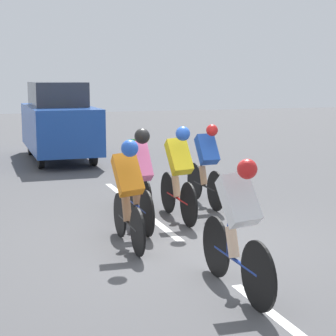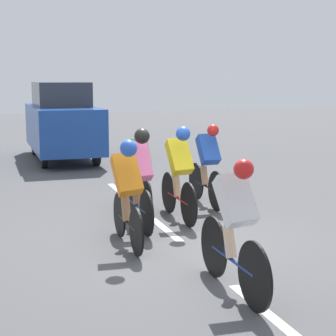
{
  "view_description": "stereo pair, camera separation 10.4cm",
  "coord_description": "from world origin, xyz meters",
  "px_view_note": "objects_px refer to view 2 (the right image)",
  "views": [
    {
      "loc": [
        2.67,
        7.36,
        2.31
      ],
      "look_at": [
        -0.05,
        -0.56,
        0.95
      ],
      "focal_mm": 60.0,
      "sensor_mm": 36.0,
      "label": 1
    },
    {
      "loc": [
        2.57,
        7.4,
        2.31
      ],
      "look_at": [
        -0.05,
        -0.56,
        0.95
      ],
      "focal_mm": 60.0,
      "sensor_mm": 36.0,
      "label": 2
    }
  ],
  "objects_px": {
    "cyclist_pink": "(139,176)",
    "cyclist_white": "(235,225)",
    "cyclist_orange": "(127,190)",
    "support_car": "(62,121)",
    "cyclist_green": "(139,169)",
    "cyclist_blue": "(207,164)",
    "cyclist_yellow": "(179,171)"
  },
  "relations": [
    {
      "from": "cyclist_orange",
      "to": "cyclist_green",
      "type": "distance_m",
      "value": 2.03
    },
    {
      "from": "cyclist_pink",
      "to": "support_car",
      "type": "relative_size",
      "value": 0.39
    },
    {
      "from": "cyclist_orange",
      "to": "cyclist_green",
      "type": "height_order",
      "value": "cyclist_orange"
    },
    {
      "from": "cyclist_white",
      "to": "cyclist_yellow",
      "type": "xyz_separation_m",
      "value": [
        -0.49,
        -3.15,
        0.04
      ]
    },
    {
      "from": "support_car",
      "to": "cyclist_white",
      "type": "bearing_deg",
      "value": 91.9
    },
    {
      "from": "cyclist_blue",
      "to": "cyclist_green",
      "type": "relative_size",
      "value": 1.0
    },
    {
      "from": "cyclist_pink",
      "to": "cyclist_yellow",
      "type": "height_order",
      "value": "cyclist_pink"
    },
    {
      "from": "support_car",
      "to": "cyclist_orange",
      "type": "bearing_deg",
      "value": 87.96
    },
    {
      "from": "cyclist_yellow",
      "to": "support_car",
      "type": "distance_m",
      "value": 7.58
    },
    {
      "from": "cyclist_orange",
      "to": "cyclist_blue",
      "type": "relative_size",
      "value": 0.95
    },
    {
      "from": "cyclist_blue",
      "to": "support_car",
      "type": "xyz_separation_m",
      "value": [
        1.68,
        -6.68,
        0.32
      ]
    },
    {
      "from": "cyclist_pink",
      "to": "support_car",
      "type": "height_order",
      "value": "support_car"
    },
    {
      "from": "cyclist_pink",
      "to": "cyclist_blue",
      "type": "xyz_separation_m",
      "value": [
        -1.59,
        -1.14,
        -0.06
      ]
    },
    {
      "from": "cyclist_green",
      "to": "support_car",
      "type": "distance_m",
      "value": 6.79
    },
    {
      "from": "cyclist_green",
      "to": "cyclist_orange",
      "type": "bearing_deg",
      "value": 70.24
    },
    {
      "from": "cyclist_blue",
      "to": "cyclist_green",
      "type": "bearing_deg",
      "value": 4.25
    },
    {
      "from": "cyclist_pink",
      "to": "support_car",
      "type": "xyz_separation_m",
      "value": [
        0.09,
        -7.82,
        0.26
      ]
    },
    {
      "from": "cyclist_orange",
      "to": "cyclist_yellow",
      "type": "bearing_deg",
      "value": -134.89
    },
    {
      "from": "cyclist_blue",
      "to": "support_car",
      "type": "distance_m",
      "value": 6.89
    },
    {
      "from": "cyclist_white",
      "to": "cyclist_yellow",
      "type": "height_order",
      "value": "cyclist_yellow"
    },
    {
      "from": "cyclist_orange",
      "to": "support_car",
      "type": "height_order",
      "value": "support_car"
    },
    {
      "from": "cyclist_orange",
      "to": "cyclist_pink",
      "type": "distance_m",
      "value": 0.95
    },
    {
      "from": "cyclist_orange",
      "to": "cyclist_pink",
      "type": "height_order",
      "value": "cyclist_pink"
    },
    {
      "from": "cyclist_pink",
      "to": "cyclist_green",
      "type": "xyz_separation_m",
      "value": [
        -0.29,
        -1.04,
        -0.06
      ]
    },
    {
      "from": "cyclist_pink",
      "to": "cyclist_white",
      "type": "bearing_deg",
      "value": 95.34
    },
    {
      "from": "cyclist_orange",
      "to": "cyclist_green",
      "type": "relative_size",
      "value": 0.95
    },
    {
      "from": "cyclist_pink",
      "to": "cyclist_blue",
      "type": "bearing_deg",
      "value": -144.46
    },
    {
      "from": "cyclist_blue",
      "to": "support_car",
      "type": "bearing_deg",
      "value": -75.89
    },
    {
      "from": "cyclist_white",
      "to": "cyclist_yellow",
      "type": "relative_size",
      "value": 1.03
    },
    {
      "from": "cyclist_white",
      "to": "cyclist_orange",
      "type": "xyz_separation_m",
      "value": [
        0.66,
        -2.0,
        0.03
      ]
    },
    {
      "from": "cyclist_white",
      "to": "support_car",
      "type": "distance_m",
      "value": 10.69
    },
    {
      "from": "cyclist_blue",
      "to": "cyclist_pink",
      "type": "bearing_deg",
      "value": 35.54
    }
  ]
}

